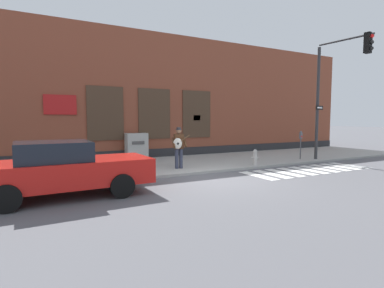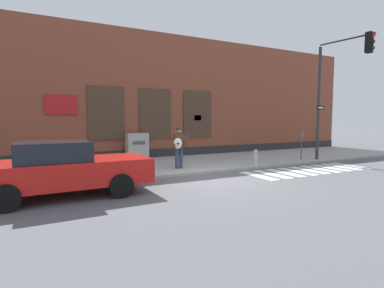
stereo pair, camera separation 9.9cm
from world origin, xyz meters
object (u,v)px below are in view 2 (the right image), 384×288
busker (179,145)px  traffic_light (337,79)px  fire_hydrant (255,157)px  parking_meter (302,141)px  red_car (61,169)px  utility_box (137,146)px

busker → traffic_light: size_ratio=0.29×
busker → fire_hydrant: 3.52m
busker → parking_meter: busker is taller
red_car → fire_hydrant: red_car is taller
traffic_light → utility_box: bearing=148.8°
traffic_light → utility_box: size_ratio=4.36×
utility_box → red_car: bearing=-123.9°
fire_hydrant → parking_meter: bearing=8.4°
busker → utility_box: bearing=100.7°
busker → traffic_light: traffic_light is taller
traffic_light → fire_hydrant: bearing=170.0°
red_car → fire_hydrant: 8.12m
utility_box → parking_meter: bearing=-27.0°
busker → traffic_light: bearing=-10.9°
parking_meter → fire_hydrant: parking_meter is taller
traffic_light → parking_meter: size_ratio=4.03×
traffic_light → fire_hydrant: size_ratio=8.25×
busker → fire_hydrant: busker is taller
traffic_light → busker: bearing=169.1°
red_car → parking_meter: size_ratio=3.24×
parking_meter → utility_box: size_ratio=1.08×
busker → fire_hydrant: size_ratio=2.42×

